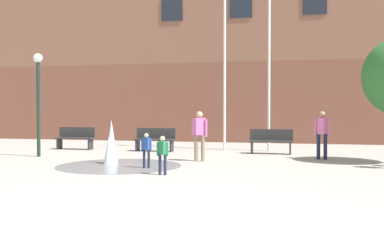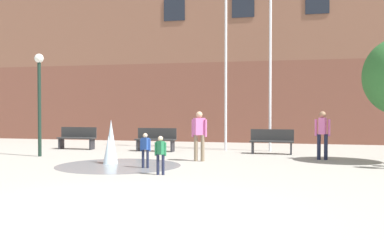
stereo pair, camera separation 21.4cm
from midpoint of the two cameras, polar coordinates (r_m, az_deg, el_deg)
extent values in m
plane|color=#9E998E|center=(7.52, -8.82, -11.42)|extent=(100.00, 100.00, 0.00)
cube|color=brown|center=(25.22, 6.77, 2.17)|extent=(36.00, 6.00, 4.00)
cube|color=brown|center=(25.67, 6.80, 12.15)|extent=(36.00, 6.00, 4.89)
cube|color=#1E232D|center=(23.46, -2.81, 13.79)|extent=(1.10, 0.06, 1.10)
cube|color=#1E232D|center=(22.78, 5.96, 14.16)|extent=(1.10, 0.06, 1.10)
cube|color=#1E232D|center=(22.63, 15.07, 14.21)|extent=(1.10, 0.06, 1.10)
cylinder|color=gray|center=(13.42, -9.67, -5.73)|extent=(3.66, 3.66, 0.01)
cone|color=silver|center=(13.81, -10.94, -3.75)|extent=(0.34, 0.34, 0.86)
cone|color=silver|center=(13.99, -10.63, -2.70)|extent=(0.41, 0.41, 1.34)
cube|color=#28282D|center=(19.48, -16.79, -2.91)|extent=(0.06, 0.40, 0.44)
cube|color=#28282D|center=(18.82, -13.08, -3.03)|extent=(0.06, 0.40, 0.44)
cube|color=#2D2D2D|center=(19.12, -14.97, -2.24)|extent=(1.60, 0.44, 0.05)
cube|color=#2D2D2D|center=(19.29, -14.70, -1.51)|extent=(1.60, 0.04, 0.42)
cube|color=#28282D|center=(17.92, -7.27, -3.23)|extent=(0.06, 0.40, 0.44)
cube|color=#28282D|center=(17.48, -2.95, -3.34)|extent=(0.06, 0.40, 0.44)
cube|color=#2D2D2D|center=(17.67, -5.14, -2.49)|extent=(1.60, 0.44, 0.05)
cube|color=#2D2D2D|center=(17.84, -4.94, -1.70)|extent=(1.60, 0.04, 0.42)
cube|color=#28282D|center=(16.94, 7.26, -3.50)|extent=(0.06, 0.40, 0.44)
cube|color=#28282D|center=(16.86, 12.01, -3.54)|extent=(0.06, 0.40, 0.44)
cube|color=#2D2D2D|center=(16.86, 9.63, -2.70)|extent=(1.60, 0.44, 0.05)
cube|color=#2D2D2D|center=(17.05, 9.67, -1.86)|extent=(1.60, 0.04, 0.42)
cylinder|color=#1E233D|center=(15.37, 15.38, -3.29)|extent=(0.12, 0.12, 0.84)
cylinder|color=#1E233D|center=(15.39, 16.20, -3.29)|extent=(0.12, 0.12, 0.84)
cube|color=pink|center=(15.34, 15.80, -0.72)|extent=(0.28, 0.38, 0.54)
sphere|color=#997051|center=(15.33, 15.81, 0.68)|extent=(0.21, 0.21, 0.21)
cylinder|color=pink|center=(15.33, 15.02, -0.93)|extent=(0.08, 0.08, 0.55)
cylinder|color=pink|center=(15.35, 16.59, -0.93)|extent=(0.08, 0.08, 0.55)
cylinder|color=#1E233D|center=(11.44, -4.63, -5.66)|extent=(0.07, 0.07, 0.52)
cylinder|color=#1E233D|center=(11.40, -3.98, -5.69)|extent=(0.07, 0.07, 0.52)
cube|color=#237547|center=(11.37, -4.31, -3.54)|extent=(0.24, 0.22, 0.33)
sphere|color=beige|center=(11.35, -4.31, -2.37)|extent=(0.13, 0.13, 0.13)
cylinder|color=#237547|center=(11.41, -4.93, -3.69)|extent=(0.05, 0.05, 0.34)
cylinder|color=#237547|center=(11.34, -3.68, -3.72)|extent=(0.05, 0.05, 0.34)
cylinder|color=#1E233D|center=(12.78, -6.58, -4.92)|extent=(0.07, 0.07, 0.52)
cylinder|color=#1E233D|center=(12.73, -6.00, -4.94)|extent=(0.07, 0.07, 0.52)
cube|color=#284C9E|center=(12.71, -6.29, -3.02)|extent=(0.24, 0.20, 0.33)
sphere|color=beige|center=(12.70, -6.30, -1.97)|extent=(0.13, 0.13, 0.13)
cylinder|color=#284C9E|center=(12.76, -6.85, -3.16)|extent=(0.05, 0.05, 0.34)
cylinder|color=#284C9E|center=(12.67, -5.74, -3.18)|extent=(0.05, 0.05, 0.34)
cylinder|color=#89755B|center=(14.36, 0.10, -3.57)|extent=(0.12, 0.12, 0.84)
cylinder|color=#89755B|center=(14.31, 0.96, -3.59)|extent=(0.12, 0.12, 0.84)
cube|color=pink|center=(14.29, 0.53, -0.82)|extent=(0.39, 0.37, 0.54)
sphere|color=tan|center=(14.28, 0.53, 0.68)|extent=(0.21, 0.21, 0.21)
cylinder|color=pink|center=(14.34, -0.29, -1.04)|extent=(0.08, 0.08, 0.55)
cylinder|color=pink|center=(14.25, 1.35, -1.05)|extent=(0.08, 0.08, 0.55)
cylinder|color=silver|center=(18.36, 3.84, 9.97)|extent=(0.10, 0.10, 8.80)
cylinder|color=silver|center=(18.19, 9.44, 10.53)|extent=(0.10, 0.10, 9.11)
cylinder|color=#192D23|center=(16.58, -19.27, 1.24)|extent=(0.12, 0.12, 3.28)
sphere|color=white|center=(16.68, -19.33, 7.43)|extent=(0.32, 0.32, 0.32)
camera|label=1|loc=(0.11, -90.41, -0.01)|focal=42.00mm
camera|label=2|loc=(0.11, 89.59, 0.01)|focal=42.00mm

